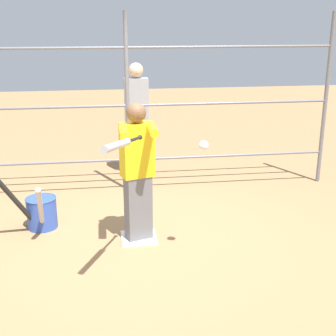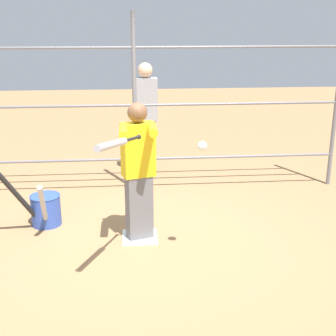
{
  "view_description": "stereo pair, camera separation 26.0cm",
  "coord_description": "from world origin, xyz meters",
  "px_view_note": "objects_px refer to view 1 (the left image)",
  "views": [
    {
      "loc": [
        0.36,
        4.86,
        2.4
      ],
      "look_at": [
        -0.31,
        0.22,
        0.9
      ],
      "focal_mm": 50.0,
      "sensor_mm": 36.0,
      "label": 1
    },
    {
      "loc": [
        0.11,
        4.89,
        2.4
      ],
      "look_at": [
        -0.31,
        0.22,
        0.9
      ],
      "focal_mm": 50.0,
      "sensor_mm": 36.0,
      "label": 2
    }
  ],
  "objects_px": {
    "baseball_bat_swinging": "(120,144)",
    "batter": "(138,169)",
    "softball_in_flight": "(204,145)",
    "bystander_behind_fence": "(137,118)",
    "bat_bucket": "(40,212)"
  },
  "relations": [
    {
      "from": "baseball_bat_swinging",
      "to": "bat_bucket",
      "type": "xyz_separation_m",
      "value": [
        0.92,
        -1.38,
        -1.16
      ]
    },
    {
      "from": "baseball_bat_swinging",
      "to": "bat_bucket",
      "type": "bearing_deg",
      "value": -56.41
    },
    {
      "from": "baseball_bat_swinging",
      "to": "softball_in_flight",
      "type": "distance_m",
      "value": 0.93
    },
    {
      "from": "batter",
      "to": "baseball_bat_swinging",
      "type": "bearing_deg",
      "value": 76.66
    },
    {
      "from": "batter",
      "to": "softball_in_flight",
      "type": "relative_size",
      "value": 16.33
    },
    {
      "from": "bat_bucket",
      "to": "softball_in_flight",
      "type": "bearing_deg",
      "value": 150.62
    },
    {
      "from": "baseball_bat_swinging",
      "to": "softball_in_flight",
      "type": "relative_size",
      "value": 9.17
    },
    {
      "from": "softball_in_flight",
      "to": "baseball_bat_swinging",
      "type": "bearing_deg",
      "value": 25.42
    },
    {
      "from": "baseball_bat_swinging",
      "to": "batter",
      "type": "bearing_deg",
      "value": -103.34
    },
    {
      "from": "softball_in_flight",
      "to": "bat_bucket",
      "type": "relative_size",
      "value": 0.12
    },
    {
      "from": "softball_in_flight",
      "to": "bat_bucket",
      "type": "height_order",
      "value": "softball_in_flight"
    },
    {
      "from": "softball_in_flight",
      "to": "bystander_behind_fence",
      "type": "height_order",
      "value": "bystander_behind_fence"
    },
    {
      "from": "batter",
      "to": "baseball_bat_swinging",
      "type": "relative_size",
      "value": 1.78
    },
    {
      "from": "batter",
      "to": "softball_in_flight",
      "type": "xyz_separation_m",
      "value": [
        -0.61,
        0.52,
        0.38
      ]
    },
    {
      "from": "bystander_behind_fence",
      "to": "batter",
      "type": "bearing_deg",
      "value": 85.59
    }
  ]
}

